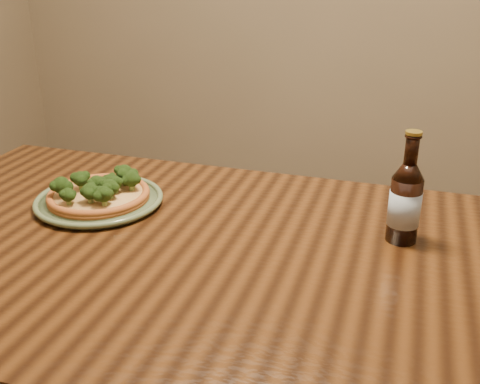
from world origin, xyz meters
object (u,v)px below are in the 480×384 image
(table, at_px, (217,288))
(beer_bottle, at_px, (405,202))
(pizza, at_px, (99,193))
(plate, at_px, (99,200))

(table, height_order, beer_bottle, beer_bottle)
(pizza, xyz_separation_m, beer_bottle, (0.69, 0.03, 0.06))
(table, bearing_deg, plate, 159.83)
(pizza, relative_size, beer_bottle, 1.02)
(plate, relative_size, beer_bottle, 1.28)
(table, xyz_separation_m, plate, (-0.34, 0.12, 0.10))
(table, distance_m, pizza, 0.38)
(pizza, bearing_deg, beer_bottle, 2.48)
(table, distance_m, beer_bottle, 0.43)
(table, bearing_deg, pizza, 159.90)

